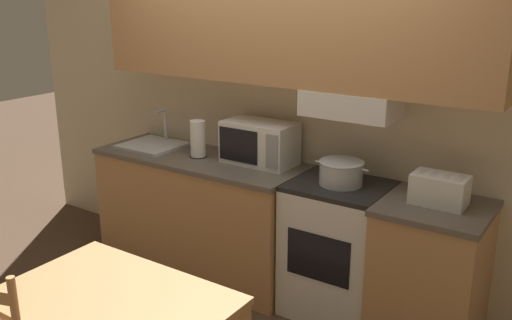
# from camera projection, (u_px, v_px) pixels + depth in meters

# --- Properties ---
(ground_plane) EXTENTS (16.00, 16.00, 0.00)m
(ground_plane) POSITION_uv_depth(u_px,v_px,m) (290.00, 274.00, 4.35)
(ground_plane) COLOR #4C3828
(wall_back) EXTENTS (5.24, 0.38, 2.55)m
(wall_back) POSITION_uv_depth(u_px,v_px,m) (291.00, 74.00, 3.84)
(wall_back) COLOR beige
(wall_back) RESTS_ON ground_plane
(lower_counter_main) EXTENTS (1.63, 0.61, 0.90)m
(lower_counter_main) POSITION_uv_depth(u_px,v_px,m) (201.00, 214.00, 4.31)
(lower_counter_main) COLOR tan
(lower_counter_main) RESTS_ON ground_plane
(lower_counter_right_stub) EXTENTS (0.61, 0.61, 0.90)m
(lower_counter_right_stub) POSITION_uv_depth(u_px,v_px,m) (430.00, 276.00, 3.38)
(lower_counter_right_stub) COLOR tan
(lower_counter_right_stub) RESTS_ON ground_plane
(stove_range) EXTENTS (0.61, 0.55, 0.90)m
(stove_range) POSITION_uv_depth(u_px,v_px,m) (337.00, 249.00, 3.73)
(stove_range) COLOR silver
(stove_range) RESTS_ON ground_plane
(cooking_pot) EXTENTS (0.36, 0.28, 0.15)m
(cooking_pot) POSITION_uv_depth(u_px,v_px,m) (341.00, 172.00, 3.57)
(cooking_pot) COLOR #B7BABF
(cooking_pot) RESTS_ON stove_range
(microwave) EXTENTS (0.51, 0.29, 0.30)m
(microwave) POSITION_uv_depth(u_px,v_px,m) (260.00, 143.00, 3.98)
(microwave) COLOR silver
(microwave) RESTS_ON lower_counter_main
(toaster) EXTENTS (0.32, 0.19, 0.17)m
(toaster) POSITION_uv_depth(u_px,v_px,m) (439.00, 189.00, 3.24)
(toaster) COLOR silver
(toaster) RESTS_ON lower_counter_right_stub
(sink_basin) EXTENTS (0.44, 0.42, 0.28)m
(sink_basin) POSITION_uv_depth(u_px,v_px,m) (153.00, 145.00, 4.42)
(sink_basin) COLOR #B7BABF
(sink_basin) RESTS_ON lower_counter_main
(paper_towel_roll) EXTENTS (0.12, 0.12, 0.27)m
(paper_towel_roll) POSITION_uv_depth(u_px,v_px,m) (198.00, 139.00, 4.13)
(paper_towel_roll) COLOR black
(paper_towel_roll) RESTS_ON lower_counter_main
(dining_table) EXTENTS (1.09, 0.73, 0.73)m
(dining_table) POSITION_uv_depth(u_px,v_px,m) (115.00, 317.00, 2.66)
(dining_table) COLOR #B27F4C
(dining_table) RESTS_ON ground_plane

